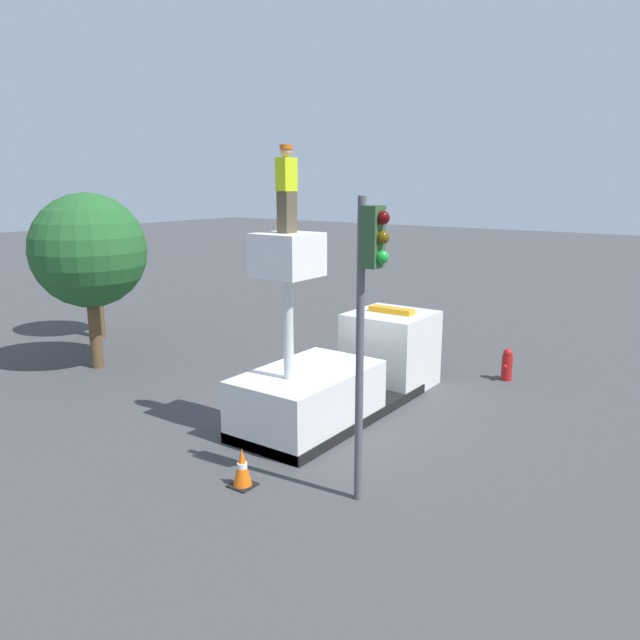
# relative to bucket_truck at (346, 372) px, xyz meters

# --- Properties ---
(ground_plane) EXTENTS (120.00, 120.00, 0.00)m
(ground_plane) POSITION_rel_bucket_truck_xyz_m (-0.52, 0.00, -0.95)
(ground_plane) COLOR #424244
(bucket_truck) EXTENTS (6.59, 2.14, 4.50)m
(bucket_truck) POSITION_rel_bucket_truck_xyz_m (0.00, 0.00, 0.00)
(bucket_truck) COLOR black
(bucket_truck) RESTS_ON ground
(worker) EXTENTS (0.40, 0.26, 1.75)m
(worker) POSITION_rel_bucket_truck_xyz_m (-2.24, 0.00, 4.43)
(worker) COLOR brown
(worker) RESTS_ON bucket_truck
(traffic_light_pole) EXTENTS (0.34, 0.57, 5.31)m
(traffic_light_pole) POSITION_rel_bucket_truck_xyz_m (-3.62, -2.79, 2.81)
(traffic_light_pole) COLOR #515156
(traffic_light_pole) RESTS_ON ground
(fire_hydrant) EXTENTS (0.54, 0.30, 0.92)m
(fire_hydrant) POSITION_rel_bucket_truck_xyz_m (4.59, -2.47, -0.50)
(fire_hydrant) COLOR red
(fire_hydrant) RESTS_ON ground
(traffic_cone_rear) EXTENTS (0.44, 0.44, 0.75)m
(traffic_cone_rear) POSITION_rel_bucket_truck_xyz_m (-4.48, -0.66, -0.59)
(traffic_cone_rear) COLOR black
(traffic_cone_rear) RESTS_ON ground
(tree_left_bg) EXTENTS (3.34, 3.34, 5.23)m
(tree_left_bg) POSITION_rel_bucket_truck_xyz_m (-1.42, 8.07, 2.59)
(tree_left_bg) COLOR brown
(tree_left_bg) RESTS_ON ground
(tree_right_bg) EXTENTS (2.55, 2.55, 5.00)m
(tree_right_bg) POSITION_rel_bucket_truck_xyz_m (0.93, 11.23, 2.73)
(tree_right_bg) COLOR brown
(tree_right_bg) RESTS_ON ground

